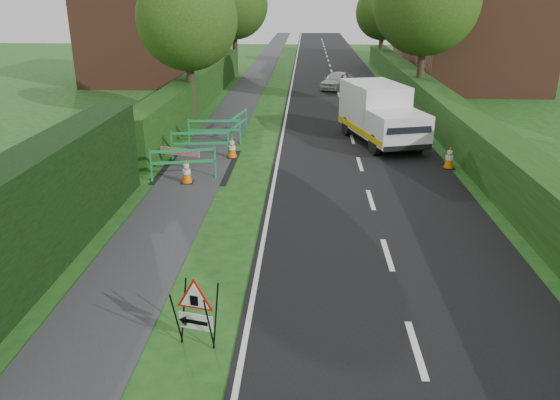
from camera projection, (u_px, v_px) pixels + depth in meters
name	position (u px, v px, depth m)	size (l,w,h in m)	color
ground	(260.00, 386.00, 8.17)	(120.00, 120.00, 0.00)	#174A15
road_surface	(332.00, 73.00, 40.76)	(6.00, 90.00, 0.02)	black
footpath	(259.00, 72.00, 41.01)	(2.00, 90.00, 0.02)	#2D2D30
hedge_west_far	(201.00, 105.00, 28.95)	(1.00, 24.00, 1.80)	#14380F
hedge_east	(446.00, 135.00, 22.83)	(1.20, 50.00, 1.50)	#14380F
house_west	(145.00, 37.00, 35.63)	(7.50, 7.40, 7.88)	brown
house_east_a	(480.00, 41.00, 32.81)	(7.50, 7.40, 7.88)	brown
house_east_b	(443.00, 27.00, 45.85)	(7.50, 7.40, 7.88)	brown
tree_nw	(187.00, 19.00, 23.62)	(4.40, 4.40, 6.70)	#2D2116
tree_ne	(426.00, 1.00, 26.61)	(5.20, 5.20, 7.79)	#2D2116
tree_fw	(234.00, 5.00, 38.44)	(4.80, 4.80, 7.24)	#2D2116
tree_fe	(383.00, 12.00, 41.90)	(4.20, 4.20, 6.33)	#2D2116
triangle_sign	(193.00, 307.00, 8.83)	(0.89, 0.89, 1.07)	black
works_van	(380.00, 113.00, 21.25)	(3.11, 5.18, 2.22)	silver
traffic_cone_0	(449.00, 157.00, 18.25)	(0.38, 0.38, 0.79)	black
traffic_cone_1	(424.00, 139.00, 20.56)	(0.38, 0.38, 0.79)	black
traffic_cone_2	(412.00, 124.00, 22.89)	(0.38, 0.38, 0.79)	black
traffic_cone_3	(187.00, 171.00, 16.81)	(0.38, 0.38, 0.79)	black
traffic_cone_4	(232.00, 147.00, 19.44)	(0.38, 0.38, 0.79)	black
ped_barrier_0	(183.00, 160.00, 17.14)	(2.09, 0.79, 1.00)	#1A9147
ped_barrier_1	(200.00, 141.00, 19.30)	(2.09, 0.59, 1.00)	#1A9147
ped_barrier_2	(214.00, 128.00, 21.17)	(2.08, 0.54, 1.00)	#1A9147
ped_barrier_3	(239.00, 122.00, 22.26)	(0.72, 2.09, 1.00)	#1A9147
redwhite_plank	(181.00, 164.00, 18.83)	(1.50, 0.04, 0.25)	red
hatchback_car	(337.00, 80.00, 33.61)	(1.25, 3.11, 1.06)	silver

